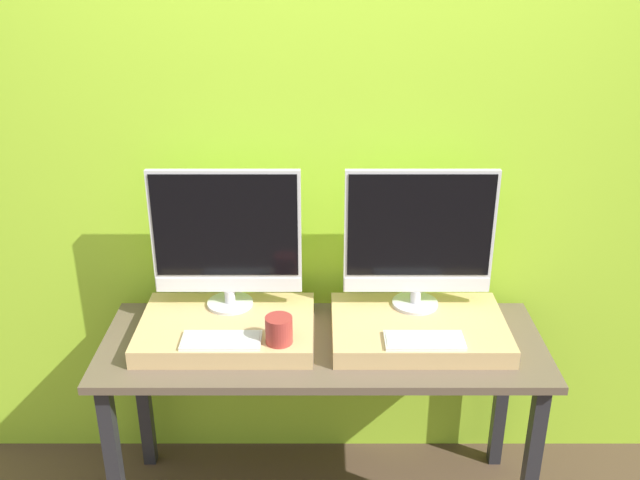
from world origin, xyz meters
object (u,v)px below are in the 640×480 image
Objects in this scene: mug at (276,330)px; keyboard_right at (422,340)px; monitor_left at (224,237)px; monitor_right at (416,237)px; keyboard_left at (219,340)px.

keyboard_right is (0.50, -0.00, -0.04)m from mug.
monitor_right is at bearing 0.00° from monitor_left.
monitor_right is (0.70, 0.26, 0.27)m from keyboard_left.
keyboard_left is 1.00× the size of keyboard_right.
mug is 0.35× the size of keyboard_right.
monitor_right is at bearing 27.72° from mug.
monitor_left reaches higher than keyboard_left.
monitor_right reaches higher than keyboard_right.
monitor_left is at bearing 180.00° from monitor_right.
monitor_right reaches higher than mug.
monitor_left is 5.63× the size of mug.
keyboard_right is at bearing -0.00° from mug.
keyboard_right is (0.70, 0.00, 0.00)m from keyboard_left.
monitor_left is 0.79m from keyboard_right.
mug is 0.18× the size of monitor_right.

